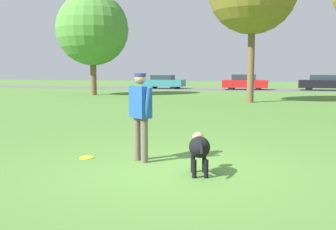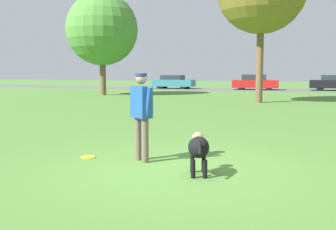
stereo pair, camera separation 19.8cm
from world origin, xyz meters
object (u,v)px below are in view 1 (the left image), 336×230
(person, at_px, (140,110))
(parked_car_teal, at_px, (164,82))
(parked_car_black, at_px, (325,83))
(dog, at_px, (199,148))
(parked_car_red, at_px, (245,82))
(tree_far_left, at_px, (92,29))
(frisbee, at_px, (87,158))

(person, height_order, parked_car_teal, person)
(parked_car_black, bearing_deg, dog, -96.37)
(parked_car_red, xyz_separation_m, parked_car_black, (6.73, 0.62, 0.01))
(parked_car_red, height_order, parked_car_black, parked_car_red)
(tree_far_left, bearing_deg, frisbee, -62.29)
(frisbee, height_order, tree_far_left, tree_far_left)
(person, height_order, dog, person)
(dog, height_order, parked_car_red, parked_car_red)
(frisbee, relative_size, parked_car_teal, 0.07)
(parked_car_teal, height_order, parked_car_black, parked_car_black)
(tree_far_left, relative_size, parked_car_teal, 1.79)
(dog, height_order, parked_car_black, parked_car_black)
(person, bearing_deg, tree_far_left, 156.17)
(tree_far_left, bearing_deg, parked_car_teal, 82.28)
(person, relative_size, tree_far_left, 0.23)
(parked_car_red, bearing_deg, tree_far_left, -131.16)
(dog, bearing_deg, frisbee, 60.01)
(person, bearing_deg, parked_car_red, 128.55)
(frisbee, bearing_deg, parked_car_red, 90.67)
(parked_car_teal, relative_size, parked_car_black, 0.89)
(dog, bearing_deg, tree_far_left, 14.95)
(person, xyz_separation_m, dog, (1.22, -0.57, -0.51))
(person, xyz_separation_m, parked_car_red, (-1.42, 29.28, -0.28))
(dog, height_order, parked_car_teal, parked_car_teal)
(parked_car_red, bearing_deg, parked_car_black, 3.28)
(dog, xyz_separation_m, frisbee, (-2.29, 0.51, -0.42))
(tree_far_left, relative_size, parked_car_black, 1.60)
(parked_car_teal, xyz_separation_m, parked_car_red, (7.65, 0.13, 0.02))
(parked_car_teal, relative_size, parked_car_red, 0.97)
(tree_far_left, height_order, parked_car_teal, tree_far_left)
(person, distance_m, parked_car_red, 29.31)
(parked_car_black, bearing_deg, tree_far_left, -141.95)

